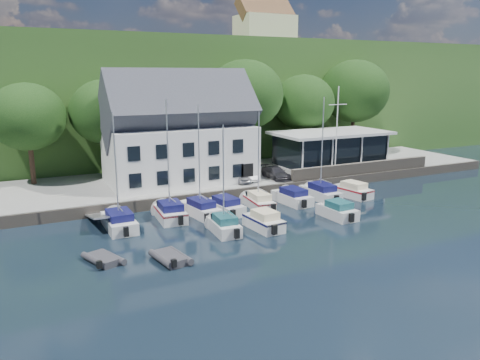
{
  "coord_description": "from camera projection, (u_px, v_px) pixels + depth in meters",
  "views": [
    {
      "loc": [
        -21.68,
        -27.47,
        11.57
      ],
      "look_at": [
        -3.97,
        9.0,
        2.33
      ],
      "focal_mm": 35.0,
      "sensor_mm": 36.0,
      "label": 1
    }
  ],
  "objects": [
    {
      "name": "club_pavilion",
      "position": [
        330.0,
        149.0,
        53.94
      ],
      "size": [
        13.2,
        7.2,
        4.1
      ],
      "primitive_type": null,
      "color": "black",
      "rests_on": "quay"
    },
    {
      "name": "boat_r1_0",
      "position": [
        116.0,
        172.0,
        34.74
      ],
      "size": [
        2.24,
        6.62,
        8.92
      ],
      "primitive_type": null,
      "rotation": [
        0.0,
        0.0,
        0.01
      ],
      "color": "silver",
      "rests_on": "ground"
    },
    {
      "name": "tree_0",
      "position": [
        29.0,
        134.0,
        44.87
      ],
      "size": [
        7.16,
        7.16,
        9.79
      ],
      "primitive_type": null,
      "color": "black",
      "rests_on": "quay"
    },
    {
      "name": "tree_4",
      "position": [
        303.0,
        117.0,
        58.73
      ],
      "size": [
        7.69,
        7.69,
        10.51
      ],
      "primitive_type": null,
      "color": "black",
      "rests_on": "quay"
    },
    {
      "name": "boat_r1_5",
      "position": [
        292.0,
        195.0,
        42.64
      ],
      "size": [
        2.55,
        6.23,
        1.45
      ],
      "primitive_type": null,
      "rotation": [
        0.0,
        0.0,
        0.08
      ],
      "color": "silver",
      "rests_on": "ground"
    },
    {
      "name": "boat_r1_1",
      "position": [
        168.0,
        163.0,
        36.95
      ],
      "size": [
        2.51,
        6.09,
        9.28
      ],
      "primitive_type": null,
      "rotation": [
        0.0,
        0.0,
        -0.06
      ],
      "color": "silver",
      "rests_on": "ground"
    },
    {
      "name": "car_silver",
      "position": [
        241.0,
        176.0,
        46.59
      ],
      "size": [
        1.66,
        3.51,
        1.16
      ],
      "primitive_type": "imported",
      "rotation": [
        0.0,
        0.0,
        -0.09
      ],
      "color": "#B4B5B9",
      "rests_on": "quay"
    },
    {
      "name": "flagpole",
      "position": [
        337.0,
        131.0,
        48.88
      ],
      "size": [
        2.24,
        0.2,
        9.32
      ],
      "primitive_type": null,
      "color": "white",
      "rests_on": "quay"
    },
    {
      "name": "field_patch",
      "position": [
        164.0,
        51.0,
        97.11
      ],
      "size": [
        50.0,
        30.0,
        0.3
      ],
      "primitive_type": "cube",
      "color": "#626A35",
      "rests_on": "hillside"
    },
    {
      "name": "dinghy_0",
      "position": [
        103.0,
        258.0,
        29.24
      ],
      "size": [
        2.5,
        3.14,
        0.64
      ],
      "primitive_type": null,
      "rotation": [
        0.0,
        0.0,
        0.36
      ],
      "color": "#333338",
      "rests_on": "ground"
    },
    {
      "name": "boat_r1_3",
      "position": [
        225.0,
        204.0,
        39.71
      ],
      "size": [
        2.67,
        6.22,
        1.44
      ],
      "primitive_type": null,
      "rotation": [
        0.0,
        0.0,
        0.13
      ],
      "color": "silver",
      "rests_on": "ground"
    },
    {
      "name": "quay",
      "position": [
        239.0,
        177.0,
        51.14
      ],
      "size": [
        60.0,
        13.0,
        1.0
      ],
      "primitive_type": "cube",
      "color": "gray",
      "rests_on": "ground"
    },
    {
      "name": "quay_face",
      "position": [
        268.0,
        190.0,
        45.43
      ],
      "size": [
        60.0,
        0.3,
        1.0
      ],
      "primitive_type": "cube",
      "color": "#61584D",
      "rests_on": "ground"
    },
    {
      "name": "boat_r1_6",
      "position": [
        322.0,
        150.0,
        43.24
      ],
      "size": [
        2.14,
        6.66,
        9.3
      ],
      "primitive_type": null,
      "rotation": [
        0.0,
        0.0,
        0.02
      ],
      "color": "silver",
      "rests_on": "ground"
    },
    {
      "name": "boat_r2_1",
      "position": [
        223.0,
        175.0,
        33.84
      ],
      "size": [
        2.12,
        5.28,
        8.73
      ],
      "primitive_type": null,
      "rotation": [
        0.0,
        0.0,
        -0.07
      ],
      "color": "silver",
      "rests_on": "ground"
    },
    {
      "name": "car_dgrey",
      "position": [
        276.0,
        173.0,
        48.11
      ],
      "size": [
        1.71,
        4.17,
        1.21
      ],
      "primitive_type": "imported",
      "rotation": [
        0.0,
        0.0,
        -0.0
      ],
      "color": "#2A292E",
      "rests_on": "quay"
    },
    {
      "name": "boat_r2_2",
      "position": [
        264.0,
        219.0,
        35.49
      ],
      "size": [
        2.31,
        5.23,
        1.51
      ],
      "primitive_type": null,
      "rotation": [
        0.0,
        0.0,
        0.08
      ],
      "color": "silver",
      "rests_on": "ground"
    },
    {
      "name": "farmhouse",
      "position": [
        265.0,
        26.0,
        86.41
      ],
      "size": [
        10.4,
        7.0,
        8.2
      ],
      "primitive_type": null,
      "color": "beige",
      "rests_on": "hillside"
    },
    {
      "name": "car_blue",
      "position": [
        306.0,
        169.0,
        49.89
      ],
      "size": [
        1.78,
        3.74,
        1.24
      ],
      "primitive_type": "imported",
      "rotation": [
        0.0,
        0.0,
        -0.1
      ],
      "color": "#2E3D8D",
      "rests_on": "quay"
    },
    {
      "name": "boat_r1_4",
      "position": [
        259.0,
        159.0,
        40.44
      ],
      "size": [
        2.33,
        6.29,
        8.64
      ],
      "primitive_type": null,
      "rotation": [
        0.0,
        0.0,
        -0.09
      ],
      "color": "silver",
      "rests_on": "ground"
    },
    {
      "name": "hillside",
      "position": [
        137.0,
        93.0,
        88.5
      ],
      "size": [
        160.0,
        75.0,
        16.0
      ],
      "primitive_type": "cube",
      "color": "#25481B",
      "rests_on": "ground"
    },
    {
      "name": "harbor_building",
      "position": [
        179.0,
        138.0,
        46.2
      ],
      "size": [
        14.4,
        8.2,
        8.7
      ],
      "primitive_type": null,
      "color": "white",
      "rests_on": "quay"
    },
    {
      "name": "car_white",
      "position": [
        248.0,
        174.0,
        47.46
      ],
      "size": [
        1.4,
        3.53,
        1.14
      ],
      "primitive_type": "imported",
      "rotation": [
        0.0,
        0.0,
        -0.06
      ],
      "color": "silver",
      "rests_on": "quay"
    },
    {
      "name": "seawall",
      "position": [
        363.0,
        168.0,
        50.65
      ],
      "size": [
        18.0,
        0.5,
        1.2
      ],
      "primitive_type": "cube",
      "color": "#61584D",
      "rests_on": "quay"
    },
    {
      "name": "boat_r2_3",
      "position": [
        337.0,
        209.0,
        38.34
      ],
      "size": [
        2.22,
        5.18,
        1.45
      ],
      "primitive_type": null,
      "rotation": [
        0.0,
        0.0,
        0.05
      ],
      "color": "silver",
      "rests_on": "ground"
    },
    {
      "name": "dinghy_1",
      "position": [
        171.0,
        256.0,
        29.39
      ],
      "size": [
        2.25,
        3.22,
        0.69
      ],
      "primitive_type": null,
      "rotation": [
        0.0,
        0.0,
        0.17
      ],
      "color": "#333338",
      "rests_on": "ground"
    },
    {
      "name": "boat_r1_7",
      "position": [
        352.0,
        189.0,
        44.9
      ],
      "size": [
        2.89,
        6.0,
        1.49
      ],
      "primitive_type": null,
      "rotation": [
        0.0,
        0.0,
        0.17
      ],
      "color": "silver",
      "rests_on": "ground"
    },
    {
      "name": "gangway",
      "position": [
        97.0,
        224.0,
        36.77
      ],
      "size": [
        1.2,
        6.0,
        1.4
      ],
      "primitive_type": null,
      "color": "silver",
      "rests_on": "ground"
    },
    {
      "name": "tree_5",
      "position": [
        354.0,
        107.0,
        62.03
      ],
      "size": [
        9.07,
        9.07,
        12.39
      ],
      "primitive_type": null,
      "color": "black",
      "rests_on": "quay"
    },
    {
      "name": "tree_3",
      "position": [
        245.0,
        113.0,
        54.7
      ],
      "size": [
        8.94,
        8.94,
        12.22
      ],
      "primitive_type": null,
      "color": "black",
      "rests_on": "quay"
    },
    {
      "name": "tree_1",
      "position": [
        107.0,
        129.0,
        48.33
      ],
      "size": [
        7.34,
        7.34,
        10.03
      ],
      "primitive_type": null,
      "color": "black",
      "rests_on": "quay"
    },
    {
      "name": "boat_r1_2",
      "position": [
        199.0,
        163.0,
        38.08
      ],
      "size": [
        2.85,
        6.82,
        8.89
      ],
      "primitive_type": null,
      "rotation": [
        0.0,
        0.0,
        0.16
      ],
      "color": "silver",
      "rests_on": "ground"
    },
    {
      "name": "ground",
      "position": [
        338.0,
        228.0,
        35.9
      ],
      "size": [
        180.0,
        180.0,
        0.0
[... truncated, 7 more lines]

